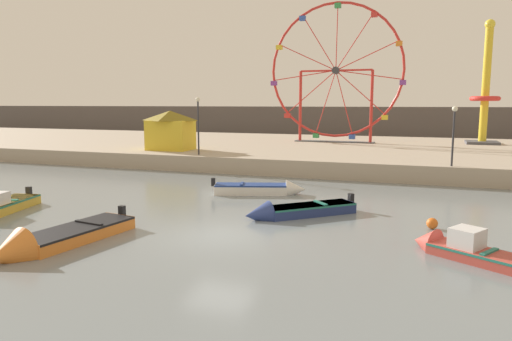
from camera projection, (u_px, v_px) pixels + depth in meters
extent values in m
plane|color=slate|center=(220.00, 235.00, 17.59)|extent=(240.00, 240.00, 0.00)
cube|color=tan|center=(340.00, 151.00, 42.51)|extent=(110.00, 25.40, 1.15)
cube|color=#564C47|center=(369.00, 123.00, 63.39)|extent=(140.00, 3.00, 4.40)
cube|color=navy|center=(310.00, 209.00, 20.82)|extent=(3.78, 3.62, 0.46)
cube|color=#237566|center=(311.00, 205.00, 20.79)|extent=(3.77, 3.60, 0.08)
cone|color=navy|center=(257.00, 215.00, 19.83)|extent=(1.58, 1.58, 1.12)
cube|color=black|center=(351.00, 198.00, 21.60)|extent=(0.31, 0.31, 0.44)
cube|color=#237566|center=(320.00, 203.00, 20.98)|extent=(0.80, 0.85, 0.06)
cube|color=orange|center=(78.00, 233.00, 17.02)|extent=(2.16, 4.51, 0.47)
cube|color=black|center=(77.00, 228.00, 16.99)|extent=(2.17, 4.47, 0.08)
cone|color=orange|center=(7.00, 254.00, 14.62)|extent=(1.62, 1.39, 1.46)
cube|color=black|center=(122.00, 211.00, 18.95)|extent=(0.27, 0.23, 0.44)
cube|color=black|center=(89.00, 223.00, 17.45)|extent=(1.32, 0.35, 0.06)
cube|color=black|center=(29.00, 191.00, 23.34)|extent=(0.28, 0.25, 0.44)
cube|color=#237566|center=(6.00, 200.00, 21.65)|extent=(1.18, 0.41, 0.06)
cube|color=silver|center=(251.00, 189.00, 25.50)|extent=(4.03, 2.21, 0.55)
cube|color=navy|center=(251.00, 185.00, 25.47)|extent=(4.00, 2.22, 0.08)
cone|color=silver|center=(296.00, 189.00, 25.42)|extent=(1.33, 1.31, 1.04)
cube|color=black|center=(213.00, 182.00, 25.52)|extent=(0.26, 0.29, 0.44)
cube|color=navy|center=(242.00, 184.00, 25.48)|extent=(0.43, 0.93, 0.06)
cube|color=#B24238|center=(477.00, 255.00, 14.71)|extent=(3.05, 2.48, 0.36)
cube|color=#237566|center=(478.00, 251.00, 14.69)|extent=(3.04, 2.48, 0.08)
cone|color=#B24238|center=(425.00, 242.00, 16.10)|extent=(1.24, 1.34, 1.09)
cube|color=silver|center=(467.00, 238.00, 14.92)|extent=(1.21, 1.23, 0.62)
cube|color=#237566|center=(489.00, 252.00, 14.40)|extent=(0.64, 0.91, 0.06)
torus|color=red|center=(336.00, 70.00, 44.60)|extent=(12.68, 0.24, 12.68)
cylinder|color=#38383D|center=(336.00, 70.00, 44.60)|extent=(0.70, 0.50, 0.70)
cylinder|color=red|center=(311.00, 92.00, 45.67)|extent=(4.79, 0.08, 4.10)
cube|color=red|center=(287.00, 116.00, 46.78)|extent=(0.56, 0.48, 0.44)
cylinder|color=red|center=(326.00, 102.00, 45.32)|extent=(1.88, 0.08, 5.98)
cube|color=#33934C|center=(316.00, 136.00, 46.08)|extent=(0.56, 0.48, 0.44)
cylinder|color=red|center=(344.00, 102.00, 44.74)|extent=(1.78, 0.08, 6.00)
cube|color=#3356B7|center=(352.00, 137.00, 44.92)|extent=(0.56, 0.48, 0.44)
cylinder|color=red|center=(360.00, 92.00, 44.11)|extent=(4.72, 0.08, 4.17)
cube|color=yellow|center=(385.00, 117.00, 43.67)|extent=(0.56, 0.48, 0.44)
cylinder|color=red|center=(369.00, 75.00, 43.64)|extent=(6.16, 0.08, 1.01)
cube|color=purple|center=(403.00, 82.00, 42.73)|extent=(0.56, 0.48, 0.44)
cylinder|color=red|center=(367.00, 56.00, 43.47)|extent=(5.71, 0.08, 2.61)
cube|color=orange|center=(399.00, 44.00, 42.39)|extent=(0.56, 0.48, 0.44)
cylinder|color=red|center=(355.00, 42.00, 43.66)|extent=(3.47, 0.08, 5.25)
cube|color=red|center=(374.00, 15.00, 42.76)|extent=(0.56, 0.48, 0.44)
cylinder|color=red|center=(337.00, 37.00, 44.14)|extent=(0.13, 0.08, 6.22)
cube|color=#33934C|center=(338.00, 6.00, 43.73)|extent=(0.56, 0.48, 0.44)
cylinder|color=red|center=(319.00, 43.00, 44.77)|extent=(3.39, 0.08, 5.30)
cube|color=#3356B7|center=(303.00, 18.00, 44.99)|extent=(0.56, 0.48, 0.44)
cylinder|color=red|center=(307.00, 57.00, 45.34)|extent=(5.67, 0.08, 2.70)
cube|color=yellow|center=(279.00, 47.00, 46.13)|extent=(0.56, 0.48, 0.44)
cylinder|color=red|center=(304.00, 76.00, 45.68)|extent=(6.18, 0.08, 0.92)
cube|color=purple|center=(274.00, 83.00, 46.80)|extent=(0.56, 0.48, 0.44)
cylinder|color=red|center=(300.00, 107.00, 46.22)|extent=(0.28, 0.28, 6.82)
cylinder|color=red|center=(371.00, 107.00, 43.95)|extent=(0.28, 0.28, 6.82)
cylinder|color=red|center=(336.00, 70.00, 44.60)|extent=(6.84, 0.18, 0.18)
cube|color=#4C4C51|center=(334.00, 142.00, 45.56)|extent=(7.64, 1.20, 0.08)
cylinder|color=gold|center=(486.00, 87.00, 42.93)|extent=(0.70, 0.70, 10.47)
torus|color=red|center=(485.00, 99.00, 43.09)|extent=(2.64, 2.64, 0.44)
sphere|color=yellow|center=(490.00, 24.00, 42.14)|extent=(0.90, 0.90, 0.90)
cube|color=#4C4C51|center=(482.00, 142.00, 43.66)|extent=(2.80, 2.80, 0.24)
cube|color=yellow|center=(171.00, 135.00, 37.85)|extent=(3.42, 2.55, 2.37)
pyramid|color=olive|center=(170.00, 116.00, 37.63)|extent=(3.76, 2.80, 0.80)
cylinder|color=#2D2D33|center=(453.00, 139.00, 27.99)|extent=(0.12, 0.12, 3.28)
sphere|color=#F2EACC|center=(455.00, 109.00, 27.74)|extent=(0.32, 0.32, 0.32)
cylinder|color=#2D2D33|center=(198.00, 128.00, 34.16)|extent=(0.12, 0.12, 3.87)
sphere|color=#F2EACC|center=(198.00, 99.00, 33.87)|extent=(0.32, 0.32, 0.32)
sphere|color=orange|center=(432.00, 223.00, 18.45)|extent=(0.44, 0.44, 0.44)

